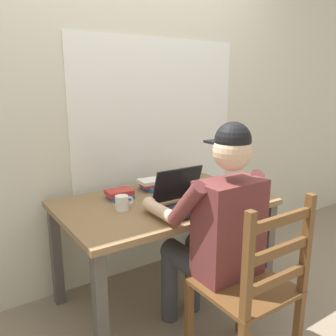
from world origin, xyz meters
name	(u,v)px	position (x,y,z in m)	size (l,w,h in m)	color
ground_plane	(164,299)	(0.00, 0.00, 0.00)	(8.00, 8.00, 0.00)	gray
back_wall	(126,103)	(0.01, 0.49, 1.29)	(6.00, 0.08, 2.60)	beige
desk	(163,214)	(0.00, 0.00, 0.62)	(1.29, 0.82, 0.71)	olive
seated_person	(215,227)	(0.01, -0.48, 0.70)	(0.50, 0.60, 1.26)	brown
wooden_chair	(252,290)	(0.01, -0.76, 0.47)	(0.42, 0.42, 0.96)	brown
laptop	(186,199)	(0.04, -0.18, 0.76)	(0.33, 0.30, 0.23)	black
computer_mouse	(228,200)	(0.31, -0.26, 0.73)	(0.06, 0.10, 0.03)	black
coffee_mug_white	(122,203)	(-0.29, -0.01, 0.75)	(0.11, 0.08, 0.09)	white
coffee_mug_dark	(186,181)	(0.29, 0.15, 0.76)	(0.12, 0.08, 0.10)	black
book_stack_main	(154,184)	(0.07, 0.23, 0.75)	(0.20, 0.16, 0.07)	#2D5B9E
book_stack_side	(120,194)	(-0.21, 0.19, 0.74)	(0.17, 0.15, 0.05)	#2D5B9E
paper_pile_near_laptop	(231,196)	(0.40, -0.19, 0.72)	(0.20, 0.14, 0.01)	white
paper_pile_back_corner	(188,192)	(0.22, 0.04, 0.71)	(0.22, 0.17, 0.01)	white
landscape_photo_print	(245,197)	(0.47, -0.25, 0.71)	(0.13, 0.09, 0.00)	#7A4293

